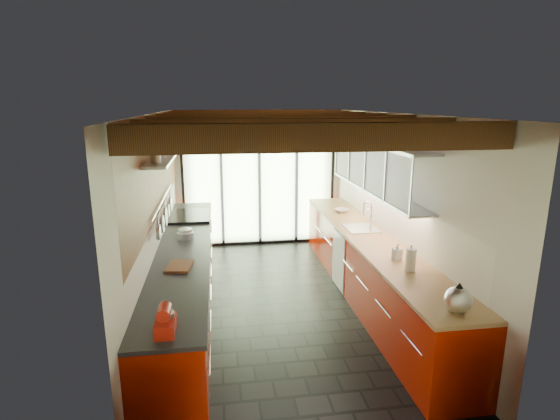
% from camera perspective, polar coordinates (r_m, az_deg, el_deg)
% --- Properties ---
extents(ground, '(5.50, 5.50, 0.00)m').
position_cam_1_polar(ground, '(6.25, -0.00, -12.11)').
color(ground, black).
rests_on(ground, ground).
extents(room_shell, '(5.50, 5.50, 5.50)m').
position_cam_1_polar(room_shell, '(5.72, -0.00, 2.95)').
color(room_shell, silver).
rests_on(room_shell, ground).
extents(ceiling_beams, '(3.14, 5.06, 4.90)m').
position_cam_1_polar(ceiling_beams, '(5.99, -0.54, 11.25)').
color(ceiling_beams, '#593316').
rests_on(ceiling_beams, ground).
extents(glass_door, '(2.95, 0.10, 2.90)m').
position_cam_1_polar(glass_door, '(8.36, -2.72, 6.48)').
color(glass_door, '#C6EAAD').
rests_on(glass_door, ground).
extents(left_counter, '(0.68, 5.00, 0.92)m').
position_cam_1_polar(left_counter, '(6.02, -12.24, -8.68)').
color(left_counter, '#A41500').
rests_on(left_counter, ground).
extents(range_stove, '(0.66, 0.90, 0.97)m').
position_cam_1_polar(range_stove, '(7.38, -11.56, -4.30)').
color(range_stove, silver).
rests_on(range_stove, ground).
extents(right_counter, '(0.68, 5.00, 0.92)m').
position_cam_1_polar(right_counter, '(6.36, 11.53, -7.39)').
color(right_counter, '#A41500').
rests_on(right_counter, ground).
extents(sink_assembly, '(0.45, 0.52, 0.43)m').
position_cam_1_polar(sink_assembly, '(6.56, 10.68, -2.08)').
color(sink_assembly, silver).
rests_on(sink_assembly, right_counter).
extents(upper_cabinets_right, '(0.34, 3.00, 3.00)m').
position_cam_1_polar(upper_cabinets_right, '(6.33, 12.56, 5.50)').
color(upper_cabinets_right, silver).
rests_on(upper_cabinets_right, ground).
extents(left_wall_fixtures, '(0.28, 2.60, 0.96)m').
position_cam_1_polar(left_wall_fixtures, '(5.84, -14.72, 4.63)').
color(left_wall_fixtures, silver).
rests_on(left_wall_fixtures, ground).
extents(stand_mixer, '(0.16, 0.28, 0.25)m').
position_cam_1_polar(stand_mixer, '(3.76, -14.74, -13.89)').
color(stand_mixer, red).
rests_on(stand_mixer, left_counter).
extents(pot_large, '(0.25, 0.25, 0.12)m').
position_cam_1_polar(pot_large, '(6.17, -12.24, -2.97)').
color(pot_large, silver).
rests_on(pot_large, left_counter).
extents(pot_small, '(0.28, 0.28, 0.09)m').
position_cam_1_polar(pot_small, '(6.13, -12.26, -3.28)').
color(pot_small, silver).
rests_on(pot_small, left_counter).
extents(cutting_board, '(0.32, 0.41, 0.03)m').
position_cam_1_polar(cutting_board, '(5.10, -13.00, -7.19)').
color(cutting_board, brown).
rests_on(cutting_board, left_counter).
extents(kettle, '(0.26, 0.31, 0.29)m').
position_cam_1_polar(kettle, '(4.26, 22.25, -10.64)').
color(kettle, silver).
rests_on(kettle, right_counter).
extents(paper_towel, '(0.15, 0.15, 0.30)m').
position_cam_1_polar(paper_towel, '(5.05, 16.70, -6.29)').
color(paper_towel, white).
rests_on(paper_towel, right_counter).
extents(soap_bottle, '(0.11, 0.11, 0.21)m').
position_cam_1_polar(soap_bottle, '(5.37, 15.07, -5.25)').
color(soap_bottle, silver).
rests_on(soap_bottle, right_counter).
extents(bowl, '(0.30, 0.30, 0.06)m').
position_cam_1_polar(bowl, '(7.49, 8.06, -0.07)').
color(bowl, silver).
rests_on(bowl, right_counter).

